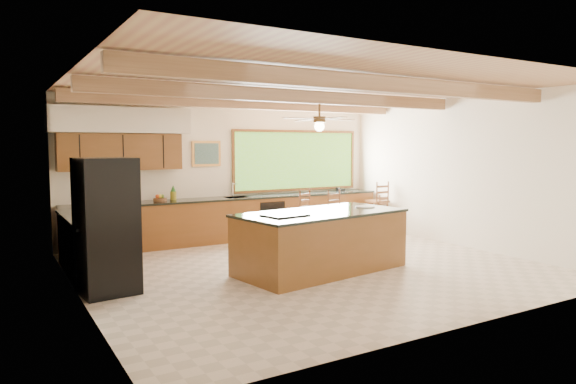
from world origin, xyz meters
TOP-DOWN VIEW (x-y plane):
  - ground at (0.00, 0.00)m, footprint 7.20×7.20m
  - room_shell at (-0.17, 0.65)m, footprint 7.27×6.54m
  - counter_run at (-0.82, 2.52)m, footprint 7.12×3.10m
  - island at (0.01, -0.30)m, footprint 2.94×1.70m
  - refrigerator at (-3.22, 0.15)m, footprint 0.79×0.78m
  - bar_stool_a at (1.00, 1.95)m, footprint 0.51×0.51m
  - bar_stool_b at (1.47, 1.54)m, footprint 0.46×0.46m
  - bar_stool_c at (2.82, 1.55)m, footprint 0.39×0.39m
  - bar_stool_d at (3.30, 2.14)m, footprint 0.44×0.44m

SIDE VIEW (x-z plane):
  - ground at x=0.00m, z-range 0.00..0.00m
  - counter_run at x=-0.82m, z-range -0.15..1.08m
  - island at x=0.01m, z-range -0.01..0.98m
  - bar_stool_c at x=2.82m, z-range 0.09..1.04m
  - bar_stool_a at x=1.00m, z-range 0.10..1.22m
  - bar_stool_b at x=1.47m, z-range 0.10..1.23m
  - bar_stool_d at x=3.30m, z-range 0.11..1.30m
  - refrigerator at x=-3.22m, z-range 0.00..1.86m
  - room_shell at x=-0.17m, z-range 0.70..3.72m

